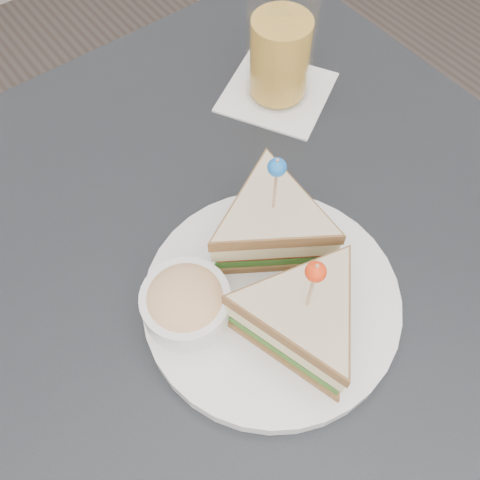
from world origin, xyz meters
name	(u,v)px	position (x,y,z in m)	size (l,w,h in m)	color
ground_plane	(239,431)	(0.00, 0.00, 0.00)	(3.50, 3.50, 0.00)	#3F3833
table	(238,307)	(0.00, 0.00, 0.67)	(0.80, 0.80, 0.75)	black
plate_meal	(274,280)	(0.01, -0.04, 0.79)	(0.31, 0.31, 0.15)	white
drink_set	(280,47)	(0.20, 0.18, 0.82)	(0.17, 0.17, 0.16)	white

